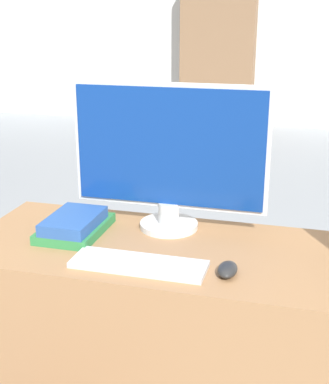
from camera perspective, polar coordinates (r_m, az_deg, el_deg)
wall_back at (r=7.32m, az=13.01°, el=17.68°), size 12.00×0.06×2.80m
desk at (r=1.89m, az=1.31°, el=-16.19°), size 1.37×0.55×0.73m
monitor at (r=1.78m, az=0.50°, el=3.98°), size 0.67×0.20×0.50m
keyboard at (r=1.59m, az=-2.76°, el=-7.70°), size 0.40×0.13×0.02m
mouse at (r=1.55m, az=6.74°, el=-8.20°), size 0.06×0.10×0.03m
book_stack at (r=1.83m, az=-9.58°, el=-3.49°), size 0.19×0.28×0.07m
bookshelf_far at (r=7.19m, az=5.71°, el=14.27°), size 0.95×0.32×1.86m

